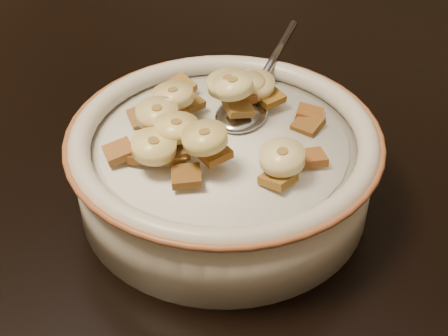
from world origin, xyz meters
The scene contains 36 objects.
table centered at (0.00, 0.00, 0.73)m, with size 1.40×0.90×0.04m, color black.
chair centered at (0.10, 0.82, 0.47)m, with size 0.41×0.41×0.94m, color black.
cereal_bowl centered at (0.26, -0.05, 0.78)m, with size 0.22×0.22×0.05m, color #B8B1A6.
milk centered at (0.26, -0.05, 0.80)m, with size 0.19×0.19×0.00m, color white.
spoon centered at (0.26, -0.02, 0.81)m, with size 0.04×0.05×0.01m, color gray.
cereal_square_0 centered at (0.25, -0.09, 0.82)m, with size 0.02×0.02×0.01m, color brown.
cereal_square_1 centered at (0.21, -0.11, 0.81)m, with size 0.02×0.02×0.01m, color #99622D.
cereal_square_2 centered at (0.26, -0.01, 0.82)m, with size 0.02×0.02×0.01m, color brown.
cereal_square_3 centered at (0.20, -0.06, 0.81)m, with size 0.02×0.02×0.01m, color olive.
cereal_square_4 centered at (0.23, -0.10, 0.81)m, with size 0.02×0.02×0.01m, color brown.
cereal_square_5 centered at (0.23, -0.09, 0.82)m, with size 0.02×0.02×0.01m, color brown.
cereal_square_6 centered at (0.27, -0.08, 0.82)m, with size 0.02×0.02×0.01m, color #915D1C.
cereal_square_7 centered at (0.24, -0.09, 0.82)m, with size 0.02×0.02×0.01m, color brown.
cereal_square_8 centered at (0.27, 0.01, 0.82)m, with size 0.02×0.02×0.01m, color brown.
cereal_square_9 centered at (0.20, -0.04, 0.81)m, with size 0.02×0.02×0.01m, color brown.
cereal_square_10 centered at (0.31, 0.00, 0.81)m, with size 0.02×0.02×0.01m, color brown.
cereal_square_11 centered at (0.33, -0.04, 0.81)m, with size 0.02×0.02×0.01m, color brown.
cereal_square_12 centered at (0.31, 0.01, 0.81)m, with size 0.02×0.02×0.01m, color #975321.
cereal_square_13 centered at (0.20, -0.01, 0.81)m, with size 0.02×0.02×0.01m, color olive.
cereal_square_14 centered at (0.21, -0.05, 0.81)m, with size 0.02×0.02×0.01m, color brown.
cereal_square_15 centered at (0.32, -0.08, 0.81)m, with size 0.02×0.02×0.01m, color brown.
cereal_square_16 centered at (0.26, -0.11, 0.81)m, with size 0.02×0.02×0.01m, color brown.
cereal_square_17 centered at (0.22, -0.10, 0.81)m, with size 0.02×0.02×0.01m, color olive.
cereal_square_18 centered at (0.26, -0.03, 0.82)m, with size 0.02×0.02×0.01m, color brown.
cereal_square_19 centered at (0.22, -0.03, 0.81)m, with size 0.02×0.02×0.01m, color brown.
cereal_square_20 centered at (0.21, -0.05, 0.82)m, with size 0.02×0.02×0.01m, color brown.
banana_slice_0 centered at (0.26, 0.01, 0.82)m, with size 0.03×0.03×0.01m, color #EFE397.
banana_slice_1 centered at (0.22, -0.07, 0.83)m, with size 0.03×0.03×0.01m, color #EFD482.
banana_slice_2 centered at (0.26, -0.02, 0.84)m, with size 0.03×0.03×0.01m, color #FFE6A1.
banana_slice_3 centered at (0.25, 0.00, 0.82)m, with size 0.03×0.03×0.01m, color #E1C881.
banana_slice_4 centered at (0.24, -0.10, 0.83)m, with size 0.03×0.03×0.01m, color #E5D68A.
banana_slice_5 centered at (0.25, -0.02, 0.84)m, with size 0.03×0.03×0.01m, color #CCBF88.
banana_slice_6 centered at (0.32, -0.07, 0.82)m, with size 0.03×0.03×0.01m, color #FFEAA5.
banana_slice_7 centered at (0.22, -0.05, 0.83)m, with size 0.03×0.03×0.01m, color #F0D58B.
banana_slice_8 centered at (0.27, -0.09, 0.83)m, with size 0.03×0.03×0.01m, color #F2CD74.
banana_slice_9 centered at (0.24, -0.08, 0.83)m, with size 0.03×0.03×0.01m, color #D5B669.
Camera 1 is at (0.44, -0.38, 1.08)m, focal length 50.00 mm.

